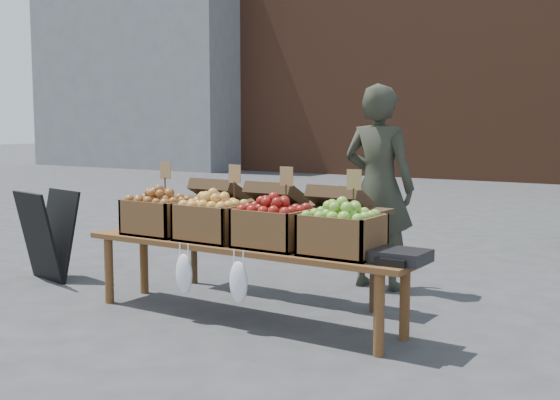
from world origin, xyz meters
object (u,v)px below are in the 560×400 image
Objects in this scene: vendor at (379,187)px; weighing_scale at (401,256)px; back_table at (276,236)px; crate_russet_pears at (213,222)px; chalkboard_sign at (48,235)px; crate_golden_apples at (159,217)px; display_bench at (243,282)px; crate_red_apples at (274,228)px; crate_green_apples at (342,235)px.

vendor reaches higher than weighing_scale.
crate_russet_pears is (-0.09, -0.72, 0.19)m from back_table.
crate_golden_apples is (1.48, -0.08, 0.29)m from chalkboard_sign.
vendor is 1.65m from display_bench.
vendor is 1.74m from weighing_scale.
crate_golden_apples is at bearing 8.42° from chalkboard_sign.
chalkboard_sign is 2.60m from crate_red_apples.
crate_red_apples is at bearing 0.00° from display_bench.
vendor is 0.85× the size of back_table.
crate_russet_pears is at bearing 180.00° from display_bench.
crate_green_apples is at bearing 0.00° from display_bench.
chalkboard_sign is at bearing 178.48° from crate_green_apples.
crate_golden_apples reaches higher than chalkboard_sign.
vendor is 1.64m from crate_russet_pears.
crate_golden_apples is at bearing -131.75° from back_table.
crate_green_apples is at bearing 0.00° from crate_golden_apples.
crate_red_apples is at bearing 180.00° from weighing_scale.
crate_red_apples is at bearing -57.58° from back_table.
crate_green_apples is (1.01, -0.72, 0.19)m from back_table.
display_bench is 5.40× the size of crate_red_apples.
crate_red_apples reaches higher than chalkboard_sign.
chalkboard_sign is at bearing 28.06° from vendor.
vendor reaches higher than display_bench.
weighing_scale is at bearing 10.29° from chalkboard_sign.
display_bench is (2.31, -0.08, -0.14)m from chalkboard_sign.
crate_red_apples is (2.58, -0.08, 0.29)m from chalkboard_sign.
vendor is at bearing 120.09° from weighing_scale.
back_table reaches higher than crate_red_apples.
back_table is 0.78× the size of display_bench.
chalkboard_sign is 2.05m from crate_russet_pears.
chalkboard_sign is at bearing 177.93° from display_bench.
weighing_scale is (1.52, 0.00, -0.10)m from crate_russet_pears.
weighing_scale is (2.08, 0.00, -0.10)m from crate_golden_apples.
weighing_scale is at bearing 0.00° from crate_red_apples.
chalkboard_sign is 2.49× the size of weighing_scale.
crate_green_apples is at bearing 0.00° from crate_red_apples.
chalkboard_sign reaches higher than weighing_scale.
crate_golden_apples is 1.00× the size of crate_red_apples.
vendor is at bearing 106.37° from crate_green_apples.
crate_red_apples reaches higher than display_bench.
crate_red_apples is 0.98m from weighing_scale.
weighing_scale is (0.43, 0.00, -0.10)m from crate_green_apples.
crate_green_apples is (0.44, -1.49, -0.19)m from vendor.
crate_golden_apples is (-0.64, -0.72, 0.19)m from back_table.
weighing_scale is at bearing 120.63° from vendor.
display_bench is (-0.39, -1.49, -0.61)m from vendor.
crate_russet_pears is (-0.66, -1.49, -0.19)m from vendor.
crate_red_apples is 1.00× the size of crate_green_apples.
crate_russet_pears reaches higher than weighing_scale.
back_table is at bearing 122.42° from crate_red_apples.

